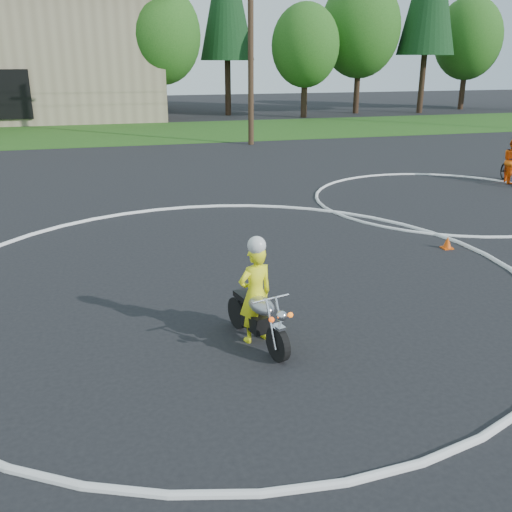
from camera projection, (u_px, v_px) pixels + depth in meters
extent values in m
plane|color=black|center=(269.00, 351.00, 8.81)|extent=(120.00, 120.00, 0.00)
cube|color=#1E4714|center=(144.00, 133.00, 33.45)|extent=(120.00, 10.00, 0.02)
torus|color=silver|center=(229.00, 280.00, 11.55)|extent=(12.12, 12.12, 0.12)
torus|color=silver|center=(443.00, 199.00, 18.01)|extent=(8.10, 8.10, 0.10)
cylinder|color=black|center=(278.00, 344.00, 8.46)|extent=(0.25, 0.55, 0.54)
cylinder|color=black|center=(238.00, 313.00, 9.49)|extent=(0.25, 0.55, 0.54)
cube|color=black|center=(255.00, 321.00, 8.98)|extent=(0.37, 0.54, 0.27)
ellipsoid|color=#A0A1A5|center=(261.00, 305.00, 8.72)|extent=(0.46, 0.64, 0.25)
cube|color=black|center=(247.00, 297.00, 9.10)|extent=(0.37, 0.58, 0.09)
cylinder|color=white|center=(271.00, 324.00, 8.37)|extent=(0.12, 0.32, 0.72)
cylinder|color=silver|center=(280.00, 322.00, 8.45)|extent=(0.12, 0.32, 0.72)
cube|color=white|center=(279.00, 327.00, 8.35)|extent=(0.17, 0.22, 0.04)
cylinder|color=white|center=(271.00, 299.00, 8.43)|extent=(0.62, 0.20, 0.03)
sphere|color=silver|center=(282.00, 316.00, 8.22)|extent=(0.16, 0.16, 0.16)
sphere|color=#E6470B|center=(272.00, 320.00, 8.17)|extent=(0.08, 0.08, 0.08)
sphere|color=#FF640C|center=(290.00, 315.00, 8.32)|extent=(0.08, 0.08, 0.08)
cylinder|color=#BAB9BF|center=(252.00, 316.00, 9.37)|extent=(0.26, 0.71, 0.07)
imported|color=yellow|center=(255.00, 294.00, 8.89)|extent=(0.66, 0.52, 1.59)
sphere|color=silver|center=(257.00, 245.00, 8.58)|extent=(0.29, 0.29, 0.29)
imported|color=black|center=(511.00, 170.00, 20.25)|extent=(1.13, 1.91, 0.95)
cone|color=#DF4B0B|center=(447.00, 242.00, 13.43)|extent=(0.22, 0.22, 0.30)
cube|color=#DF4B0B|center=(447.00, 248.00, 13.47)|extent=(0.24, 0.24, 0.03)
cube|color=black|center=(5.00, 95.00, 35.35)|extent=(3.00, 0.16, 3.00)
cylinder|color=#382619|center=(164.00, 96.00, 39.77)|extent=(0.44, 0.44, 3.24)
ellipsoid|color=#1E5116|center=(161.00, 35.00, 38.45)|extent=(5.40, 5.40, 6.48)
cylinder|color=#382619|center=(228.00, 88.00, 42.67)|extent=(0.44, 0.44, 3.96)
cylinder|color=#382619|center=(304.00, 97.00, 41.30)|extent=(0.44, 0.44, 2.88)
ellipsoid|color=#1E5116|center=(305.00, 45.00, 40.13)|extent=(4.80, 4.80, 5.76)
cylinder|color=#382619|center=(357.00, 89.00, 44.19)|extent=(0.44, 0.44, 3.60)
ellipsoid|color=#1E5116|center=(360.00, 28.00, 42.73)|extent=(6.00, 6.00, 7.20)
cylinder|color=#382619|center=(422.00, 84.00, 44.35)|extent=(0.44, 0.44, 4.32)
cylinder|color=#382619|center=(462.00, 89.00, 47.54)|extent=(0.44, 0.44, 3.24)
ellipsoid|color=#1E5116|center=(468.00, 39.00, 46.22)|extent=(5.40, 5.40, 6.48)
cylinder|color=#382619|center=(105.00, 99.00, 39.79)|extent=(0.44, 0.44, 2.88)
ellipsoid|color=#1E5116|center=(100.00, 45.00, 38.62)|extent=(4.80, 4.80, 5.76)
cylinder|color=#473321|center=(251.00, 40.00, 27.50)|extent=(0.28, 0.28, 10.00)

